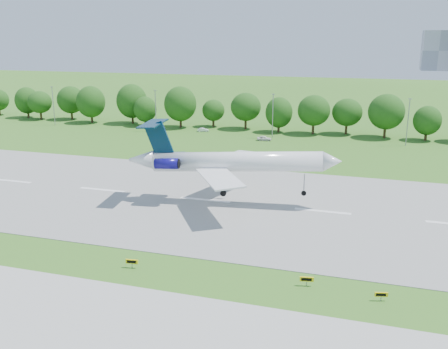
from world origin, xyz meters
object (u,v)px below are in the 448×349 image
service_vehicle_a (203,130)px  service_vehicle_b (264,138)px  airliner (226,161)px  taxi_sign_left (132,262)px

service_vehicle_a → service_vehicle_b: (20.20, -7.68, 0.11)m
airliner → service_vehicle_a: bearing=104.8°
service_vehicle_a → service_vehicle_b: bearing=-130.4°
airliner → taxi_sign_left: 27.99m
airliner → service_vehicle_a: airliner is taller
airliner → service_vehicle_b: size_ratio=9.33×
taxi_sign_left → service_vehicle_a: 90.29m
service_vehicle_a → service_vehicle_b: service_vehicle_b is taller
taxi_sign_left → service_vehicle_a: bearing=97.1°
taxi_sign_left → service_vehicle_b: (-1.30, 80.02, -0.16)m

